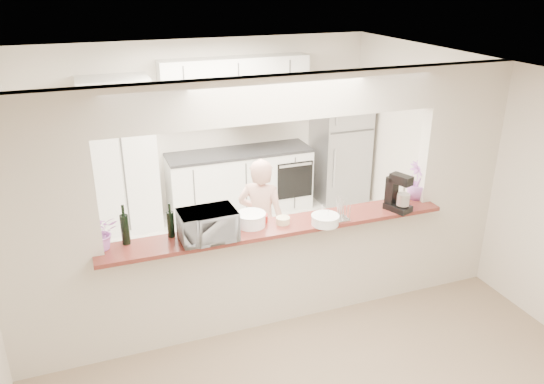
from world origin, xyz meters
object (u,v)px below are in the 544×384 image
toaster_oven (208,225)px  stand_mixer (398,194)px  refrigerator (340,146)px  person (261,221)px

toaster_oven → stand_mixer: bearing=-3.2°
refrigerator → person: (-1.93, -1.85, -0.12)m
toaster_oven → person: bearing=45.6°
stand_mixer → refrigerator: bearing=73.9°
refrigerator → person: refrigerator is taller
refrigerator → person: 2.68m
stand_mixer → toaster_oven: bearing=178.9°
toaster_oven → person: (0.82, 0.90, -0.50)m
toaster_oven → stand_mixer: stand_mixer is taller
stand_mixer → person: stand_mixer is taller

